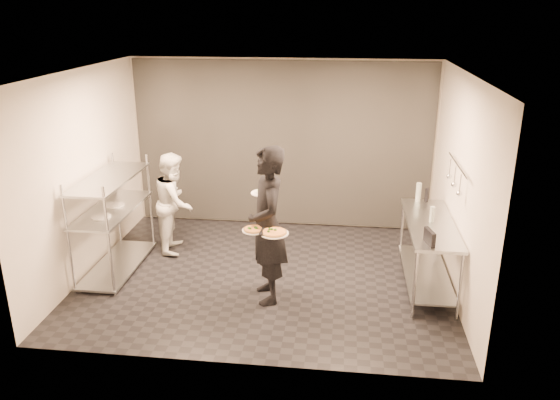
# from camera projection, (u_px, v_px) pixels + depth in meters

# --- Properties ---
(room_shell) EXTENTS (5.00, 4.00, 2.80)m
(room_shell) POSITION_uv_depth(u_px,v_px,m) (276.00, 157.00, 8.27)
(room_shell) COLOR black
(room_shell) RESTS_ON ground
(pass_rack) EXTENTS (0.60, 1.60, 1.50)m
(pass_rack) POSITION_uv_depth(u_px,v_px,m) (113.00, 218.00, 7.62)
(pass_rack) COLOR #B8BAC0
(pass_rack) RESTS_ON ground
(prep_counter) EXTENTS (0.60, 1.80, 0.92)m
(prep_counter) POSITION_uv_depth(u_px,v_px,m) (429.00, 243.00, 7.18)
(prep_counter) COLOR #B8BAC0
(prep_counter) RESTS_ON ground
(utensil_rail) EXTENTS (0.07, 1.20, 0.31)m
(utensil_rail) POSITION_uv_depth(u_px,v_px,m) (456.00, 177.00, 6.85)
(utensil_rail) COLOR #B8BAC0
(utensil_rail) RESTS_ON room_shell
(waiter) EXTENTS (0.68, 0.84, 2.01)m
(waiter) POSITION_uv_depth(u_px,v_px,m) (267.00, 226.00, 6.74)
(waiter) COLOR black
(waiter) RESTS_ON ground
(chef) EXTENTS (0.67, 0.81, 1.53)m
(chef) POSITION_uv_depth(u_px,v_px,m) (175.00, 202.00, 8.25)
(chef) COLOR white
(chef) RESTS_ON ground
(pizza_plate_near) EXTENTS (0.29, 0.29, 0.05)m
(pizza_plate_near) POSITION_uv_depth(u_px,v_px,m) (254.00, 230.00, 6.59)
(pizza_plate_near) COLOR silver
(pizza_plate_near) RESTS_ON waiter
(pizza_plate_far) EXTENTS (0.35, 0.35, 0.05)m
(pizza_plate_far) POSITION_uv_depth(u_px,v_px,m) (274.00, 233.00, 6.47)
(pizza_plate_far) COLOR silver
(pizza_plate_far) RESTS_ON waiter
(salad_plate) EXTENTS (0.30, 0.30, 0.07)m
(salad_plate) POSITION_uv_depth(u_px,v_px,m) (263.00, 192.00, 6.93)
(salad_plate) COLOR silver
(salad_plate) RESTS_ON waiter
(pos_monitor) EXTENTS (0.11, 0.25, 0.18)m
(pos_monitor) POSITION_uv_depth(u_px,v_px,m) (430.00, 237.00, 6.39)
(pos_monitor) COLOR black
(pos_monitor) RESTS_ON prep_counter
(bottle_green) EXTENTS (0.08, 0.08, 0.27)m
(bottle_green) POSITION_uv_depth(u_px,v_px,m) (419.00, 192.00, 7.79)
(bottle_green) COLOR gray
(bottle_green) RESTS_ON prep_counter
(bottle_clear) EXTENTS (0.06, 0.06, 0.21)m
(bottle_clear) POSITION_uv_depth(u_px,v_px,m) (432.00, 214.00, 7.07)
(bottle_clear) COLOR gray
(bottle_clear) RESTS_ON prep_counter
(bottle_dark) EXTENTS (0.06, 0.06, 0.20)m
(bottle_dark) POSITION_uv_depth(u_px,v_px,m) (427.00, 195.00, 7.79)
(bottle_dark) COLOR black
(bottle_dark) RESTS_ON prep_counter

